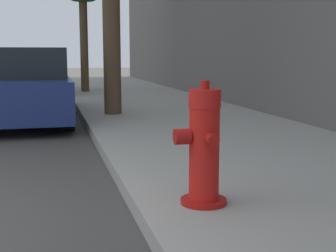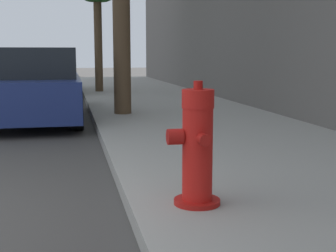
% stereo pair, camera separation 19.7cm
% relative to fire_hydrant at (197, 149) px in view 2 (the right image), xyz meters
% --- Properties ---
extents(fire_hydrant, '(0.40, 0.42, 0.93)m').
position_rel_fire_hydrant_xyz_m(fire_hydrant, '(0.00, 0.00, 0.00)').
color(fire_hydrant, '#A91511').
rests_on(fire_hydrant, sidewalk_slab).
extents(parked_car_near, '(1.71, 4.01, 1.37)m').
position_rel_fire_hydrant_xyz_m(parked_car_near, '(-1.55, 5.77, 0.10)').
color(parked_car_near, navy).
rests_on(parked_car_near, ground_plane).
extents(parked_car_mid, '(1.74, 3.93, 1.30)m').
position_rel_fire_hydrant_xyz_m(parked_car_mid, '(-1.73, 11.28, 0.07)').
color(parked_car_mid, '#4C5156').
rests_on(parked_car_mid, ground_plane).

